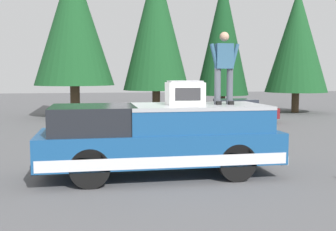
% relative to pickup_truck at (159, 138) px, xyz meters
% --- Properties ---
extents(ground_plane, '(90.00, 90.00, 0.00)m').
position_rel_pickup_truck_xyz_m(ground_plane, '(0.38, -0.06, -0.87)').
color(ground_plane, '#565659').
extents(pickup_truck, '(2.01, 5.54, 1.65)m').
position_rel_pickup_truck_xyz_m(pickup_truck, '(0.00, 0.00, 0.00)').
color(pickup_truck, navy).
rests_on(pickup_truck, ground).
extents(compressor_unit, '(0.65, 0.84, 0.56)m').
position_rel_pickup_truck_xyz_m(compressor_unit, '(-0.03, -0.60, 1.05)').
color(compressor_unit, silver).
rests_on(compressor_unit, pickup_truck).
extents(person_on_truck_bed, '(0.29, 0.72, 1.69)m').
position_rel_pickup_truck_xyz_m(person_on_truck_bed, '(-0.08, -1.52, 1.68)').
color(person_on_truck_bed, '#4C515B').
rests_on(person_on_truck_bed, pickup_truck).
extents(parked_car_maroon, '(1.64, 4.10, 1.16)m').
position_rel_pickup_truck_xyz_m(parked_car_maroon, '(9.78, -5.24, -0.29)').
color(parked_car_maroon, maroon).
rests_on(parked_car_maroon, ground).
extents(conifer_far_left, '(3.79, 3.79, 7.63)m').
position_rel_pickup_truck_xyz_m(conifer_far_left, '(14.46, -10.89, 3.57)').
color(conifer_far_left, '#4C3826').
rests_on(conifer_far_left, ground).
extents(conifer_left, '(3.25, 3.25, 8.40)m').
position_rel_pickup_truck_xyz_m(conifer_left, '(15.48, -6.45, 3.86)').
color(conifer_left, '#4C3826').
rests_on(conifer_left, ground).
extents(conifer_center_left, '(3.89, 3.89, 9.02)m').
position_rel_pickup_truck_xyz_m(conifer_center_left, '(14.75, -2.16, 4.35)').
color(conifer_center_left, '#4C3826').
rests_on(conifer_center_left, ground).
extents(conifer_center_right, '(4.41, 4.41, 8.72)m').
position_rel_pickup_truck_xyz_m(conifer_center_right, '(14.31, 2.52, 4.35)').
color(conifer_center_right, '#4C3826').
rests_on(conifer_center_right, ground).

